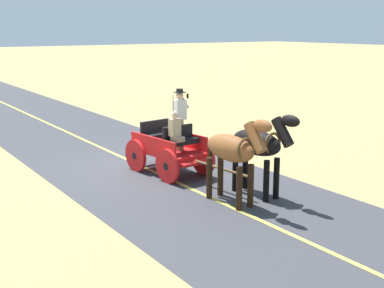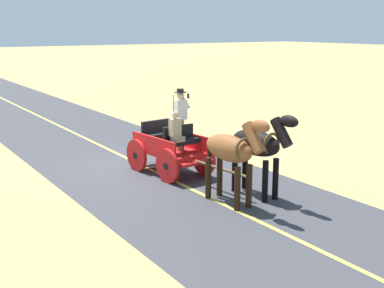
{
  "view_description": "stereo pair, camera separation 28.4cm",
  "coord_description": "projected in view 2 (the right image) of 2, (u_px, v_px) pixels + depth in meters",
  "views": [
    {
      "loc": [
        7.23,
        13.26,
        4.19
      ],
      "look_at": [
        -0.33,
        2.18,
        1.1
      ],
      "focal_mm": 47.6,
      "sensor_mm": 36.0,
      "label": 1
    },
    {
      "loc": [
        6.99,
        13.42,
        4.19
      ],
      "look_at": [
        -0.33,
        2.18,
        1.1
      ],
      "focal_mm": 47.6,
      "sensor_mm": 36.0,
      "label": 2
    }
  ],
  "objects": [
    {
      "name": "horse_near_side",
      "position": [
        259.0,
        145.0,
        12.61
      ],
      "size": [
        0.68,
        2.14,
        2.21
      ],
      "color": "black",
      "rests_on": "ground"
    },
    {
      "name": "horse_off_side",
      "position": [
        232.0,
        151.0,
        12.05
      ],
      "size": [
        0.65,
        2.13,
        2.21
      ],
      "color": "brown",
      "rests_on": "ground"
    },
    {
      "name": "road_centre_stripe",
      "position": [
        144.0,
        167.0,
        15.61
      ],
      "size": [
        0.12,
        160.0,
        0.0
      ],
      "primitive_type": "cube",
      "color": "#DBCC4C",
      "rests_on": "road_surface"
    },
    {
      "name": "road_surface",
      "position": [
        144.0,
        167.0,
        15.62
      ],
      "size": [
        5.83,
        160.0,
        0.01
      ],
      "primitive_type": "cube",
      "color": "#38383D",
      "rests_on": "ground"
    },
    {
      "name": "ground_plane",
      "position": [
        144.0,
        167.0,
        15.62
      ],
      "size": [
        200.0,
        200.0,
        0.0
      ],
      "primitive_type": "plane",
      "color": "tan"
    },
    {
      "name": "horse_drawn_carriage",
      "position": [
        171.0,
        146.0,
        14.74
      ],
      "size": [
        1.65,
        4.52,
        2.5
      ],
      "color": "red",
      "rests_on": "ground"
    }
  ]
}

